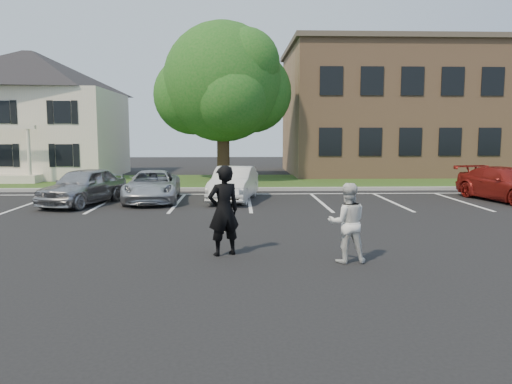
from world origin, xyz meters
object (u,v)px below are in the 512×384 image
at_px(car_silver_west, 83,186).
at_px(car_red_compact, 506,184).
at_px(tree, 224,85).
at_px(car_silver_minivan, 152,186).
at_px(house, 32,114).
at_px(car_white_sedan, 234,184).
at_px(man_black_suit, 224,211).
at_px(man_white_shirt, 347,223).
at_px(office_building, 453,111).

distance_m(car_silver_west, car_red_compact, 16.54).
xyz_separation_m(tree, car_silver_minivan, (-2.66, -8.55, -4.74)).
bearing_deg(house, car_white_sedan, -42.46).
bearing_deg(car_silver_west, car_red_compact, 18.83).
relative_size(house, car_white_sedan, 2.50).
relative_size(tree, car_red_compact, 1.90).
height_order(car_silver_west, car_white_sedan, car_silver_west).
relative_size(house, man_black_suit, 5.14).
bearing_deg(man_white_shirt, car_silver_west, -45.92).
distance_m(man_white_shirt, car_silver_west, 11.97).
bearing_deg(man_white_shirt, tree, -79.30).
bearing_deg(car_silver_west, house, 136.20).
bearing_deg(man_black_suit, man_white_shirt, 140.18).
distance_m(house, office_building, 27.08).
bearing_deg(tree, car_white_sedan, -86.16).
relative_size(office_building, car_red_compact, 4.85).
height_order(car_silver_minivan, car_red_compact, car_red_compact).
height_order(tree, man_black_suit, tree).
xyz_separation_m(house, man_black_suit, (12.23, -20.34, -2.83)).
height_order(man_white_shirt, car_silver_west, man_white_shirt).
distance_m(house, man_white_shirt, 25.92).
bearing_deg(car_white_sedan, car_red_compact, 6.82).
height_order(house, man_black_suit, house).
bearing_deg(man_white_shirt, house, -53.55).
distance_m(man_black_suit, man_white_shirt, 2.70).
bearing_deg(car_white_sedan, tree, 103.57).
relative_size(car_silver_west, car_white_sedan, 1.00).
relative_size(man_black_suit, car_red_compact, 0.43).
distance_m(office_building, car_red_compact, 14.83).
bearing_deg(car_silver_minivan, car_white_sedan, -1.50).
bearing_deg(car_silver_west, car_white_sedan, 26.74).
bearing_deg(house, man_white_shirt, -54.81).
distance_m(office_building, man_white_shirt, 26.28).
xyz_separation_m(office_building, tree, (-15.18, -4.96, 1.19)).
bearing_deg(house, car_silver_minivan, -51.40).
distance_m(man_white_shirt, car_red_compact, 12.42).
distance_m(tree, man_white_shirt, 18.90).
bearing_deg(car_white_sedan, car_silver_minivan, -167.73).
bearing_deg(man_black_suit, tree, -113.38).
distance_m(man_black_suit, car_white_sedan, 9.01).
bearing_deg(house, car_red_compact, -27.10).
xyz_separation_m(tree, man_white_shirt, (3.01, -18.10, -4.51)).
xyz_separation_m(house, tree, (11.82, -2.94, 1.52)).
xyz_separation_m(house, man_white_shirt, (14.84, -21.04, -2.99)).
bearing_deg(man_black_suit, office_building, -148.17).
distance_m(office_building, car_silver_minivan, 22.65).
xyz_separation_m(house, car_red_compact, (23.23, -11.89, -3.16)).
height_order(man_white_shirt, car_red_compact, man_white_shirt).
xyz_separation_m(tree, car_white_sedan, (0.56, -8.40, -4.67)).
bearing_deg(man_black_suit, car_silver_west, -80.31).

